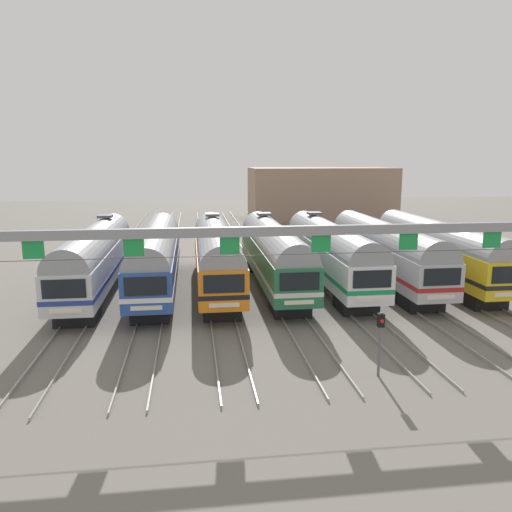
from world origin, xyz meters
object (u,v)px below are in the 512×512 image
(commuter_train_silver, at_px, (95,256))
(catenary_gantry, at_px, (321,247))
(commuter_train_yellow, at_px, (437,248))
(yard_signal_mast, at_px, (380,332))
(commuter_train_green, at_px, (274,252))
(commuter_train_blue, at_px, (156,255))
(commuter_train_orange, at_px, (216,253))
(commuter_train_white, at_px, (330,251))
(commuter_train_stainless, at_px, (384,249))

(commuter_train_silver, xyz_separation_m, catenary_gantry, (12.77, -13.50, 2.76))
(commuter_train_yellow, bearing_deg, yard_signal_mast, -123.82)
(commuter_train_green, distance_m, commuter_train_yellow, 12.77)
(commuter_train_blue, xyz_separation_m, commuter_train_yellow, (21.28, 0.00, 0.00))
(commuter_train_orange, xyz_separation_m, catenary_gantry, (4.26, -13.50, 2.76))
(commuter_train_silver, xyz_separation_m, commuter_train_blue, (4.26, -0.00, -0.00))
(commuter_train_blue, bearing_deg, commuter_train_yellow, 0.00)
(commuter_train_white, xyz_separation_m, commuter_train_yellow, (8.51, -0.00, -0.00))
(commuter_train_silver, height_order, yard_signal_mast, commuter_train_silver)
(commuter_train_green, height_order, commuter_train_yellow, commuter_train_green)
(commuter_train_green, bearing_deg, yard_signal_mast, -82.37)
(commuter_train_orange, xyz_separation_m, yard_signal_mast, (6.38, -15.88, -0.63))
(commuter_train_green, distance_m, commuter_train_white, 4.26)
(commuter_train_orange, bearing_deg, commuter_train_white, 0.00)
(commuter_train_orange, relative_size, commuter_train_stainless, 1.00)
(commuter_train_white, relative_size, yard_signal_mast, 6.12)
(yard_signal_mast, bearing_deg, commuter_train_silver, 133.16)
(commuter_train_silver, bearing_deg, commuter_train_blue, -0.06)
(commuter_train_yellow, xyz_separation_m, catenary_gantry, (-12.77, -13.49, 2.76))
(commuter_train_stainless, xyz_separation_m, yard_signal_mast, (-6.38, -15.88, -0.62))
(commuter_train_blue, distance_m, catenary_gantry, 16.19)
(commuter_train_blue, relative_size, commuter_train_green, 1.00)
(yard_signal_mast, bearing_deg, commuter_train_green, 97.63)
(commuter_train_blue, bearing_deg, commuter_train_stainless, 0.00)
(commuter_train_blue, distance_m, commuter_train_green, 8.51)
(commuter_train_yellow, bearing_deg, commuter_train_blue, 180.00)
(commuter_train_silver, distance_m, commuter_train_stainless, 21.28)
(commuter_train_blue, bearing_deg, yard_signal_mast, -56.18)
(commuter_train_orange, distance_m, catenary_gantry, 14.42)
(commuter_train_white, xyz_separation_m, yard_signal_mast, (-2.13, -15.88, -0.63))
(commuter_train_yellow, height_order, yard_signal_mast, commuter_train_yellow)
(commuter_train_green, bearing_deg, commuter_train_white, 0.00)
(commuter_train_silver, relative_size, catenary_gantry, 0.59)
(commuter_train_orange, height_order, commuter_train_yellow, commuter_train_orange)
(commuter_train_white, bearing_deg, commuter_train_stainless, -0.06)
(commuter_train_green, distance_m, commuter_train_stainless, 8.51)
(commuter_train_stainless, bearing_deg, commuter_train_green, 179.97)
(commuter_train_silver, distance_m, commuter_train_yellow, 25.53)
(commuter_train_silver, bearing_deg, commuter_train_white, 0.00)
(commuter_train_silver, height_order, commuter_train_green, same)
(commuter_train_white, xyz_separation_m, commuter_train_stainless, (4.26, -0.00, -0.00))
(catenary_gantry, bearing_deg, commuter_train_orange, 107.50)
(commuter_train_green, relative_size, commuter_train_yellow, 1.00)
(commuter_train_blue, distance_m, commuter_train_orange, 4.26)
(commuter_train_silver, distance_m, commuter_train_orange, 8.51)
(commuter_train_green, height_order, commuter_train_stainless, commuter_train_green)
(commuter_train_blue, bearing_deg, commuter_train_silver, 179.94)
(commuter_train_green, bearing_deg, commuter_train_yellow, -0.02)
(commuter_train_white, distance_m, catenary_gantry, 14.42)
(commuter_train_yellow, bearing_deg, commuter_train_silver, 179.99)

